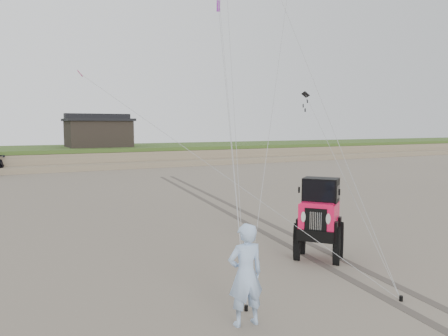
# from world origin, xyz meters

# --- Properties ---
(ground) EXTENTS (160.00, 160.00, 0.00)m
(ground) POSITION_xyz_m (0.00, 0.00, 0.00)
(ground) COLOR #6B6054
(ground) RESTS_ON ground
(dune_ridge) EXTENTS (160.00, 14.25, 1.73)m
(dune_ridge) POSITION_xyz_m (0.00, 37.50, 0.82)
(dune_ridge) COLOR #7A6B54
(dune_ridge) RESTS_ON ground
(cabin) EXTENTS (6.40, 5.40, 3.35)m
(cabin) POSITION_xyz_m (2.00, 37.00, 3.24)
(cabin) COLOR black
(cabin) RESTS_ON dune_ridge
(jeep) EXTENTS (5.28, 4.87, 1.88)m
(jeep) POSITION_xyz_m (0.78, 1.29, 0.94)
(jeep) COLOR #F41349
(jeep) RESTS_ON ground
(man) EXTENTS (0.76, 0.53, 2.00)m
(man) POSITION_xyz_m (-3.16, -1.29, 1.00)
(man) COLOR #94B8E5
(man) RESTS_ON ground
(stake_main) EXTENTS (0.08, 0.08, 0.12)m
(stake_main) POSITION_xyz_m (-2.83, -0.75, 0.06)
(stake_main) COLOR black
(stake_main) RESTS_ON ground
(stake_aux) EXTENTS (0.08, 0.08, 0.12)m
(stake_aux) POSITION_xyz_m (0.44, -1.89, 0.06)
(stake_aux) COLOR black
(stake_aux) RESTS_ON ground
(tire_tracks) EXTENTS (5.22, 29.74, 0.01)m
(tire_tracks) POSITION_xyz_m (2.00, 8.00, 0.00)
(tire_tracks) COLOR #4C443D
(tire_tracks) RESTS_ON ground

